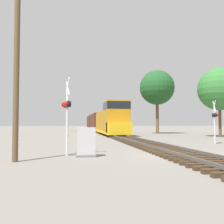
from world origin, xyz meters
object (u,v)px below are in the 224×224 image
at_px(tree_far_right, 219,89).
at_px(tree_mid_background, 157,88).
at_px(crossing_signal_near, 67,108).
at_px(crossing_signal_far, 215,117).
at_px(freight_train, 99,122).
at_px(relay_cabinet, 86,142).
at_px(utility_pole, 17,53).

distance_m(tree_far_right, tree_mid_background, 12.65).
height_order(crossing_signal_near, crossing_signal_far, crossing_signal_near).
bearing_deg(crossing_signal_far, crossing_signal_near, 135.39).
xyz_separation_m(freight_train, crossing_signal_near, (-5.76, -41.90, 0.40)).
xyz_separation_m(freight_train, crossing_signal_far, (5.90, -35.54, 0.16)).
xyz_separation_m(freight_train, tree_mid_background, (8.43, -13.11, 5.69)).
distance_m(freight_train, relay_cabinet, 42.54).
xyz_separation_m(crossing_signal_near, utility_pole, (-2.11, -1.68, 2.27)).
bearing_deg(crossing_signal_near, relay_cabinet, 57.20).
distance_m(crossing_signal_near, crossing_signal_far, 13.29).
distance_m(crossing_signal_far, tree_mid_background, 23.24).
xyz_separation_m(crossing_signal_far, tree_far_right, (6.78, 10.64, 3.83)).
bearing_deg(relay_cabinet, freight_train, 83.54).
xyz_separation_m(freight_train, utility_pole, (-7.87, -43.58, 2.68)).
distance_m(utility_pole, tree_mid_background, 34.69).
bearing_deg(tree_far_right, crossing_signal_far, -122.49).
height_order(crossing_signal_far, tree_far_right, tree_far_right).
relative_size(crossing_signal_far, tree_far_right, 0.40).
distance_m(utility_pole, tree_far_right, 27.80).
bearing_deg(tree_far_right, crossing_signal_near, -137.32).
distance_m(crossing_signal_far, utility_pole, 16.15).
height_order(relay_cabinet, tree_mid_background, tree_mid_background).
relative_size(freight_train, tree_far_right, 5.94).
bearing_deg(relay_cabinet, tree_mid_background, 65.61).
distance_m(freight_train, tree_mid_background, 16.59).
relative_size(freight_train, crossing_signal_far, 14.81).
bearing_deg(utility_pole, tree_mid_background, 61.86).
height_order(crossing_signal_near, utility_pole, utility_pole).
height_order(crossing_signal_near, relay_cabinet, crossing_signal_near).
bearing_deg(freight_train, relay_cabinet, -96.46).
bearing_deg(tree_mid_background, relay_cabinet, -114.39).
xyz_separation_m(crossing_signal_near, relay_cabinet, (0.97, -0.35, -1.70)).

